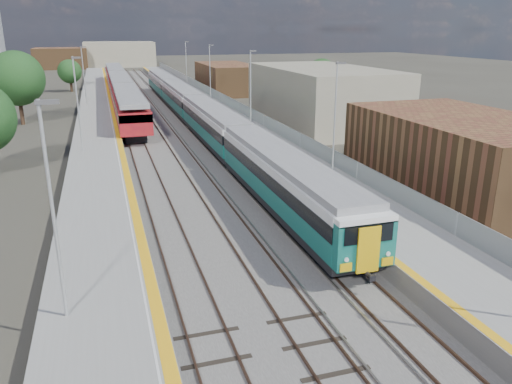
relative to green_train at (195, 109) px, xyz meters
name	(u,v)px	position (x,y,z in m)	size (l,w,h in m)	color
ground	(178,123)	(-1.50, 3.57, -2.14)	(320.00, 320.00, 0.00)	#47443A
ballast_bed	(156,120)	(-3.75, 6.07, -2.11)	(10.50, 155.00, 0.06)	#565451
tracks	(159,117)	(-3.15, 7.75, -2.03)	(8.96, 160.00, 0.17)	#4C3323
platform_right	(217,113)	(3.78, 6.07, -1.60)	(4.70, 155.00, 8.52)	slate
platform_left	(97,119)	(-10.55, 6.06, -1.62)	(4.30, 155.00, 8.52)	slate
buildings	(56,28)	(-19.62, 92.17, 8.57)	(72.00, 185.50, 40.00)	brown
green_train	(195,109)	(0.00, 0.00, 0.00)	(2.76, 76.84, 3.04)	black
red_train	(120,88)	(-7.00, 22.63, 0.16)	(3.07, 62.28, 3.88)	black
tree_b	(17,78)	(-18.78, 7.97, 3.10)	(6.13, 6.13, 8.31)	#382619
tree_c	(70,72)	(-14.71, 40.16, 1.35)	(4.09, 4.09, 5.55)	#382619
tree_d	(321,74)	(23.05, 17.50, 1.82)	(4.64, 4.64, 6.29)	#382619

